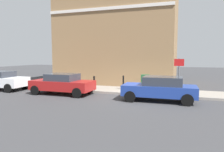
# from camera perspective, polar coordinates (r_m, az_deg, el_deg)

# --- Properties ---
(ground) EXTENTS (80.00, 80.00, 0.00)m
(ground) POSITION_cam_1_polar(r_m,az_deg,el_deg) (13.26, 6.92, -5.84)
(ground) COLOR #38383A
(sidewalk) EXTENTS (2.66, 30.00, 0.15)m
(sidewalk) POSITION_cam_1_polar(r_m,az_deg,el_deg) (17.17, -11.69, -3.08)
(sidewalk) COLOR gray
(sidewalk) RESTS_ON ground
(corner_building) EXTENTS (7.54, 10.46, 9.30)m
(corner_building) POSITION_cam_1_polar(r_m,az_deg,el_deg) (20.62, 2.24, 11.19)
(corner_building) COLOR olive
(corner_building) RESTS_ON ground
(car_blue) EXTENTS (1.88, 4.18, 1.43)m
(car_blue) POSITION_cam_1_polar(r_m,az_deg,el_deg) (12.29, 12.98, -3.29)
(car_blue) COLOR navy
(car_blue) RESTS_ON ground
(car_red) EXTENTS (1.89, 4.24, 1.41)m
(car_red) POSITION_cam_1_polar(r_m,az_deg,el_deg) (14.54, -13.42, -2.02)
(car_red) COLOR maroon
(car_red) RESTS_ON ground
(car_white) EXTENTS (1.94, 4.03, 1.44)m
(car_white) POSITION_cam_1_polar(r_m,az_deg,el_deg) (18.08, -28.09, -1.05)
(car_white) COLOR silver
(car_white) RESTS_ON ground
(utility_cabinet) EXTENTS (0.46, 0.61, 1.15)m
(utility_cabinet) POSITION_cam_1_polar(r_m,az_deg,el_deg) (14.84, 9.07, -2.00)
(utility_cabinet) COLOR #1E4C28
(utility_cabinet) RESTS_ON sidewalk
(bollard_near_cabinet) EXTENTS (0.14, 0.14, 1.04)m
(bollard_near_cabinet) POSITION_cam_1_polar(r_m,az_deg,el_deg) (15.30, 3.12, -1.63)
(bollard_near_cabinet) COLOR black
(bollard_near_cabinet) RESTS_ON sidewalk
(bollard_far_kerb) EXTENTS (0.14, 0.14, 1.04)m
(bollard_far_kerb) POSITION_cam_1_polar(r_m,az_deg,el_deg) (14.90, -4.91, -1.83)
(bollard_far_kerb) COLOR black
(bollard_far_kerb) RESTS_ON sidewalk
(street_sign) EXTENTS (0.08, 0.60, 2.30)m
(street_sign) POSITION_cam_1_polar(r_m,az_deg,el_deg) (13.69, 17.83, 1.30)
(street_sign) COLOR #59595B
(street_sign) RESTS_ON sidewalk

